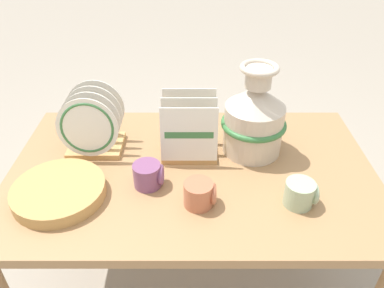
% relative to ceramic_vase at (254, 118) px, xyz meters
% --- Properties ---
extents(ground_plane, '(14.00, 14.00, 0.00)m').
position_rel_ceramic_vase_xyz_m(ground_plane, '(-0.23, -0.12, -0.81)').
color(ground_plane, gray).
extents(display_table, '(1.34, 0.82, 0.66)m').
position_rel_ceramic_vase_xyz_m(display_table, '(-0.23, -0.12, -0.22)').
color(display_table, '#9E754C').
rests_on(display_table, ground_plane).
extents(ceramic_vase, '(0.25, 0.25, 0.35)m').
position_rel_ceramic_vase_xyz_m(ceramic_vase, '(0.00, 0.00, 0.00)').
color(ceramic_vase, beige).
rests_on(ceramic_vase, display_table).
extents(dish_rack_round_plates, '(0.23, 0.19, 0.25)m').
position_rel_ceramic_vase_xyz_m(dish_rack_round_plates, '(-0.61, 0.00, -0.05)').
color(dish_rack_round_plates, tan).
rests_on(dish_rack_round_plates, display_table).
extents(dish_rack_square_plates, '(0.21, 0.18, 0.23)m').
position_rel_ceramic_vase_xyz_m(dish_rack_square_plates, '(-0.24, -0.02, -0.07)').
color(dish_rack_square_plates, tan).
rests_on(dish_rack_square_plates, display_table).
extents(wicker_charger_stack, '(0.31, 0.31, 0.04)m').
position_rel_ceramic_vase_xyz_m(wicker_charger_stack, '(-0.67, -0.27, -0.12)').
color(wicker_charger_stack, tan).
rests_on(wicker_charger_stack, display_table).
extents(mug_sage_glaze, '(0.10, 0.10, 0.09)m').
position_rel_ceramic_vase_xyz_m(mug_sage_glaze, '(0.12, -0.30, -0.10)').
color(mug_sage_glaze, '#9EB28E').
rests_on(mug_sage_glaze, display_table).
extents(mug_terracotta_glaze, '(0.10, 0.10, 0.09)m').
position_rel_ceramic_vase_xyz_m(mug_terracotta_glaze, '(-0.21, -0.30, -0.10)').
color(mug_terracotta_glaze, '#B76647').
rests_on(mug_terracotta_glaze, display_table).
extents(mug_plum_glaze, '(0.10, 0.10, 0.09)m').
position_rel_ceramic_vase_xyz_m(mug_plum_glaze, '(-0.38, -0.21, -0.10)').
color(mug_plum_glaze, '#7A4770').
rests_on(mug_plum_glaze, display_table).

